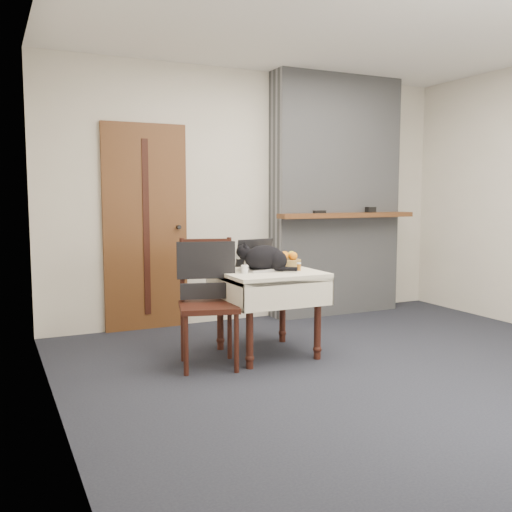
{
  "coord_description": "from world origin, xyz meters",
  "views": [
    {
      "loc": [
        -2.59,
        -3.49,
        1.32
      ],
      "look_at": [
        -0.66,
        0.6,
        0.83
      ],
      "focal_mm": 40.0,
      "sensor_mm": 36.0,
      "label": 1
    }
  ],
  "objects_px": {
    "laptop": "(260,262)",
    "cream_jar": "(245,269)",
    "pill_bottle": "(299,266)",
    "cat": "(265,258)",
    "side_table": "(268,284)",
    "chair": "(207,284)",
    "fruit_basket": "(287,261)",
    "door": "(146,228)"
  },
  "relations": [
    {
      "from": "laptop",
      "to": "cream_jar",
      "type": "distance_m",
      "value": 0.26
    },
    {
      "from": "pill_bottle",
      "to": "cat",
      "type": "bearing_deg",
      "value": 158.51
    },
    {
      "from": "side_table",
      "to": "laptop",
      "type": "bearing_deg",
      "value": 109.94
    },
    {
      "from": "side_table",
      "to": "chair",
      "type": "distance_m",
      "value": 0.54
    },
    {
      "from": "laptop",
      "to": "pill_bottle",
      "type": "xyz_separation_m",
      "value": [
        0.26,
        -0.2,
        -0.03
      ]
    },
    {
      "from": "cat",
      "to": "chair",
      "type": "height_order",
      "value": "chair"
    },
    {
      "from": "laptop",
      "to": "cream_jar",
      "type": "xyz_separation_m",
      "value": [
        -0.21,
        -0.15,
        -0.03
      ]
    },
    {
      "from": "side_table",
      "to": "laptop",
      "type": "relative_size",
      "value": 2.11
    },
    {
      "from": "laptop",
      "to": "cat",
      "type": "relative_size",
      "value": 0.82
    },
    {
      "from": "side_table",
      "to": "cat",
      "type": "distance_m",
      "value": 0.22
    },
    {
      "from": "laptop",
      "to": "cream_jar",
      "type": "height_order",
      "value": "laptop"
    },
    {
      "from": "cat",
      "to": "cream_jar",
      "type": "distance_m",
      "value": 0.22
    },
    {
      "from": "chair",
      "to": "fruit_basket",
      "type": "bearing_deg",
      "value": 25.66
    },
    {
      "from": "laptop",
      "to": "fruit_basket",
      "type": "distance_m",
      "value": 0.28
    },
    {
      "from": "cream_jar",
      "to": "fruit_basket",
      "type": "distance_m",
      "value": 0.52
    },
    {
      "from": "door",
      "to": "laptop",
      "type": "xyz_separation_m",
      "value": [
        0.64,
        -1.24,
        -0.24
      ]
    },
    {
      "from": "fruit_basket",
      "to": "chair",
      "type": "distance_m",
      "value": 0.81
    },
    {
      "from": "side_table",
      "to": "pill_bottle",
      "type": "xyz_separation_m",
      "value": [
        0.23,
        -0.12,
        0.15
      ]
    },
    {
      "from": "cat",
      "to": "pill_bottle",
      "type": "distance_m",
      "value": 0.29
    },
    {
      "from": "cream_jar",
      "to": "chair",
      "type": "bearing_deg",
      "value": 172.02
    },
    {
      "from": "side_table",
      "to": "laptop",
      "type": "xyz_separation_m",
      "value": [
        -0.03,
        0.09,
        0.18
      ]
    },
    {
      "from": "side_table",
      "to": "cat",
      "type": "bearing_deg",
      "value": -153.29
    },
    {
      "from": "side_table",
      "to": "chair",
      "type": "bearing_deg",
      "value": -177.31
    },
    {
      "from": "cream_jar",
      "to": "chair",
      "type": "xyz_separation_m",
      "value": [
        -0.3,
        0.04,
        -0.1
      ]
    },
    {
      "from": "door",
      "to": "cream_jar",
      "type": "height_order",
      "value": "door"
    },
    {
      "from": "fruit_basket",
      "to": "side_table",
      "type": "bearing_deg",
      "value": -153.33
    },
    {
      "from": "cat",
      "to": "pill_bottle",
      "type": "bearing_deg",
      "value": -0.78
    },
    {
      "from": "side_table",
      "to": "cream_jar",
      "type": "xyz_separation_m",
      "value": [
        -0.24,
        -0.07,
        0.15
      ]
    },
    {
      "from": "cream_jar",
      "to": "side_table",
      "type": "bearing_deg",
      "value": 15.91
    },
    {
      "from": "fruit_basket",
      "to": "door",
      "type": "bearing_deg",
      "value": 127.53
    },
    {
      "from": "side_table",
      "to": "fruit_basket",
      "type": "distance_m",
      "value": 0.33
    },
    {
      "from": "cat",
      "to": "fruit_basket",
      "type": "xyz_separation_m",
      "value": [
        0.28,
        0.14,
        -0.05
      ]
    },
    {
      "from": "laptop",
      "to": "fruit_basket",
      "type": "xyz_separation_m",
      "value": [
        0.28,
        0.04,
        -0.01
      ]
    },
    {
      "from": "door",
      "to": "pill_bottle",
      "type": "bearing_deg",
      "value": -58.07
    },
    {
      "from": "chair",
      "to": "laptop",
      "type": "bearing_deg",
      "value": 27.19
    },
    {
      "from": "laptop",
      "to": "cream_jar",
      "type": "relative_size",
      "value": 5.69
    },
    {
      "from": "fruit_basket",
      "to": "cream_jar",
      "type": "bearing_deg",
      "value": -158.36
    },
    {
      "from": "cat",
      "to": "chair",
      "type": "distance_m",
      "value": 0.54
    },
    {
      "from": "laptop",
      "to": "chair",
      "type": "bearing_deg",
      "value": -174.66
    },
    {
      "from": "door",
      "to": "pill_bottle",
      "type": "relative_size",
      "value": 29.33
    },
    {
      "from": "door",
      "to": "chair",
      "type": "bearing_deg",
      "value": -84.44
    },
    {
      "from": "laptop",
      "to": "cat",
      "type": "xyz_separation_m",
      "value": [
        0.0,
        -0.1,
        0.04
      ]
    }
  ]
}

